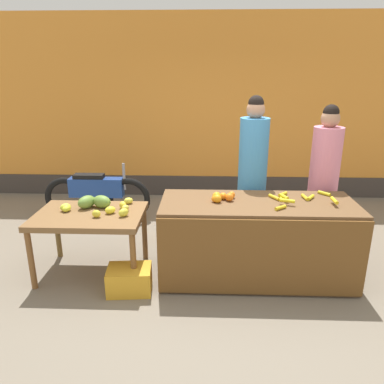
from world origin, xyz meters
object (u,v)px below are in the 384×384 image
(vendor_woman_blue_shirt, at_px, (252,176))
(vendor_woman_pink_shirt, at_px, (323,181))
(produce_crate, at_px, (130,280))
(parked_motorcycle, at_px, (97,194))
(produce_sack, at_px, (173,221))

(vendor_woman_blue_shirt, height_order, vendor_woman_pink_shirt, vendor_woman_blue_shirt)
(produce_crate, bearing_deg, vendor_woman_blue_shirt, 37.33)
(produce_crate, bearing_deg, parked_motorcycle, 114.27)
(vendor_woman_blue_shirt, relative_size, produce_crate, 4.31)
(vendor_woman_pink_shirt, bearing_deg, vendor_woman_blue_shirt, 179.04)
(produce_sack, bearing_deg, parked_motorcycle, 149.77)
(parked_motorcycle, bearing_deg, produce_sack, -30.23)
(vendor_woman_pink_shirt, xyz_separation_m, produce_crate, (-2.16, -0.99, -0.78))
(vendor_woman_blue_shirt, relative_size, parked_motorcycle, 1.18)
(produce_crate, bearing_deg, produce_sack, 73.98)
(parked_motorcycle, xyz_separation_m, produce_sack, (1.21, -0.71, -0.13))
(produce_crate, distance_m, produce_sack, 1.27)
(produce_sack, bearing_deg, produce_crate, -106.02)
(parked_motorcycle, bearing_deg, vendor_woman_blue_shirt, -22.60)
(vendor_woman_pink_shirt, bearing_deg, produce_sack, 173.15)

